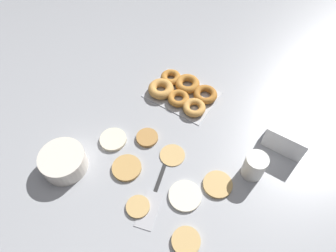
% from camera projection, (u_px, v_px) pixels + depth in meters
% --- Properties ---
extents(ground_plane, '(3.00, 3.00, 0.00)m').
position_uv_depth(ground_plane, '(170.00, 151.00, 1.14)').
color(ground_plane, '#9EA0A5').
extents(pancake_0, '(0.11, 0.11, 0.01)m').
position_uv_depth(pancake_0, '(127.00, 168.00, 1.09)').
color(pancake_0, tan).
rests_on(pancake_0, ground_plane).
extents(pancake_1, '(0.11, 0.11, 0.01)m').
position_uv_depth(pancake_1, '(185.00, 196.00, 1.03)').
color(pancake_1, silver).
rests_on(pancake_1, ground_plane).
extents(pancake_2, '(0.10, 0.10, 0.01)m').
position_uv_depth(pancake_2, '(113.00, 140.00, 1.16)').
color(pancake_2, beige).
rests_on(pancake_2, ground_plane).
extents(pancake_3, '(0.10, 0.10, 0.01)m').
position_uv_depth(pancake_3, '(172.00, 155.00, 1.13)').
color(pancake_3, tan).
rests_on(pancake_3, ground_plane).
extents(pancake_4, '(0.08, 0.08, 0.01)m').
position_uv_depth(pancake_4, '(138.00, 207.00, 1.01)').
color(pancake_4, tan).
rests_on(pancake_4, ground_plane).
extents(pancake_5, '(0.09, 0.09, 0.01)m').
position_uv_depth(pancake_5, '(186.00, 241.00, 0.94)').
color(pancake_5, tan).
rests_on(pancake_5, ground_plane).
extents(pancake_6, '(0.09, 0.09, 0.01)m').
position_uv_depth(pancake_6, '(147.00, 138.00, 1.17)').
color(pancake_6, '#B27F42').
rests_on(pancake_6, ground_plane).
extents(pancake_7, '(0.10, 0.10, 0.01)m').
position_uv_depth(pancake_7, '(218.00, 184.00, 1.05)').
color(pancake_7, tan).
rests_on(pancake_7, ground_plane).
extents(donut_tray, '(0.29, 0.21, 0.04)m').
position_uv_depth(donut_tray, '(182.00, 91.00, 1.29)').
color(donut_tray, '#ADAFB5').
rests_on(donut_tray, ground_plane).
extents(batter_bowl, '(0.16, 0.16, 0.07)m').
position_uv_depth(batter_bowl, '(64.00, 161.00, 1.07)').
color(batter_bowl, silver).
rests_on(batter_bowl, ground_plane).
extents(container_stack, '(0.15, 0.12, 0.10)m').
position_uv_depth(container_stack, '(288.00, 135.00, 1.12)').
color(container_stack, white).
rests_on(container_stack, ground_plane).
extents(paper_cup, '(0.08, 0.08, 0.10)m').
position_uv_depth(paper_cup, '(254.00, 166.00, 1.05)').
color(paper_cup, white).
rests_on(paper_cup, ground_plane).
extents(spatula, '(0.12, 0.29, 0.01)m').
position_uv_depth(spatula, '(152.00, 201.00, 1.02)').
color(spatula, black).
rests_on(spatula, ground_plane).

